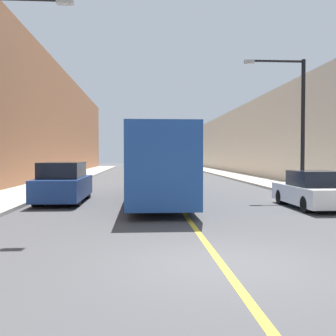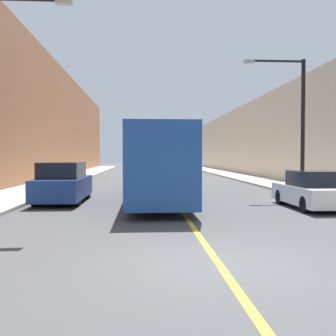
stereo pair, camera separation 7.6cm
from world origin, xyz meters
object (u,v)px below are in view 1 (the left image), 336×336
Objects in this scene: bus at (156,163)px; street_lamp_right at (297,115)px; parked_suv_left at (63,184)px; car_right_near at (313,191)px.

street_lamp_right reaches higher than bus.
bus is 4.34m from parked_suv_left.
parked_suv_left is 10.63m from car_right_near.
parked_suv_left is 0.72× the size of street_lamp_right.
parked_suv_left reaches higher than car_right_near.
car_right_near is (6.12, -3.39, -1.06)m from bus.
bus is at bearing -173.18° from street_lamp_right.
bus is 7.57m from street_lamp_right.
bus is 2.60× the size of parked_suv_left.
street_lamp_right is (1.01, 4.24, 3.45)m from car_right_near.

